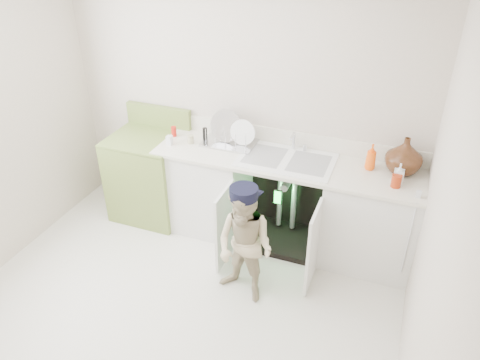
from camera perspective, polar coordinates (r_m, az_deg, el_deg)
name	(u,v)px	position (r m, az deg, el deg)	size (l,w,h in m)	color
ground	(176,310)	(4.03, -7.76, -15.38)	(3.50, 3.50, 0.00)	#BCB6A5
room_shell	(164,180)	(3.25, -9.30, -0.01)	(6.00, 5.50, 1.26)	#BDB1A2
counter_run	(287,200)	(4.43, 5.80, -2.40)	(2.44, 1.02, 1.22)	silver
avocado_stove	(150,175)	(4.92, -10.90, 0.65)	(0.71, 0.65, 1.11)	olive
repair_worker	(245,245)	(3.77, 0.60, -7.96)	(0.59, 0.75, 1.05)	#C1AD8B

